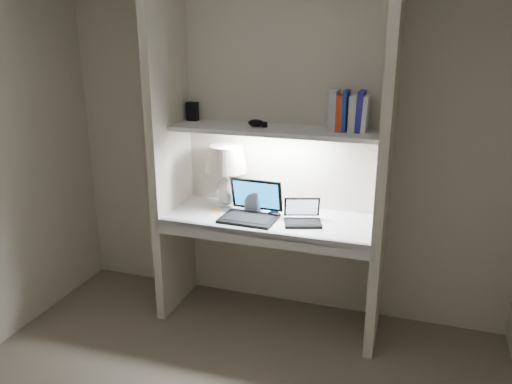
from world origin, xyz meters
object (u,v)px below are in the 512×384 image
at_px(table_lamp, 226,166).
at_px(book_row, 349,112).
at_px(speaker, 254,201).
at_px(laptop_netbook, 302,217).
at_px(laptop_main, 251,209).

bearing_deg(table_lamp, book_row, 1.66).
bearing_deg(table_lamp, speaker, -10.45).
distance_m(laptop_netbook, speaker, 0.40).
height_order(table_lamp, speaker, table_lamp).
relative_size(laptop_main, speaker, 2.53).
xyz_separation_m(table_lamp, speaker, (0.22, -0.04, -0.22)).
distance_m(table_lamp, book_row, 0.93).
xyz_separation_m(laptop_netbook, speaker, (-0.38, 0.11, 0.04)).
xyz_separation_m(laptop_netbook, book_row, (0.24, 0.18, 0.68)).
height_order(laptop_netbook, speaker, laptop_netbook).
distance_m(table_lamp, laptop_main, 0.38).
height_order(laptop_main, speaker, laptop_main).
relative_size(laptop_netbook, speaker, 1.94).
distance_m(laptop_main, laptop_netbook, 0.35).
bearing_deg(book_row, speaker, -174.06).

